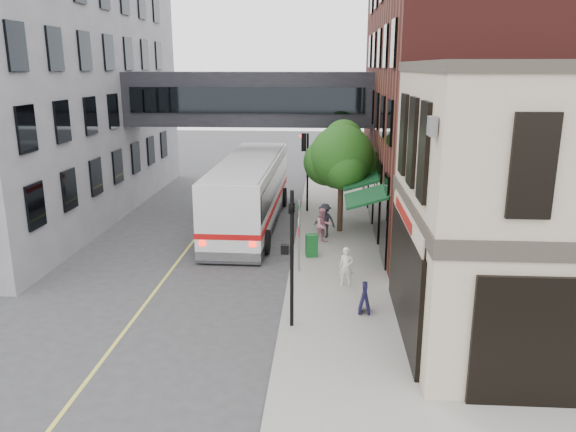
# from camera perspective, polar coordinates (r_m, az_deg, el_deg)

# --- Properties ---
(ground) EXTENTS (120.00, 120.00, 0.00)m
(ground) POSITION_cam_1_polar(r_m,az_deg,el_deg) (16.92, -1.43, -14.41)
(ground) COLOR #38383A
(ground) RESTS_ON ground
(sidewalk_main) EXTENTS (4.00, 60.00, 0.15)m
(sidewalk_main) POSITION_cam_1_polar(r_m,az_deg,el_deg) (29.85, 4.84, -1.09)
(sidewalk_main) COLOR gray
(sidewalk_main) RESTS_ON ground
(brick_building) EXTENTS (13.76, 18.00, 14.00)m
(brick_building) POSITION_cam_1_polar(r_m,az_deg,el_deg) (30.93, 20.37, 11.63)
(brick_building) COLOR #4E1B18
(brick_building) RESTS_ON ground
(skyway_bridge) EXTENTS (14.00, 3.18, 3.00)m
(skyway_bridge) POSITION_cam_1_polar(r_m,az_deg,el_deg) (33.03, -3.92, 11.81)
(skyway_bridge) COLOR black
(skyway_bridge) RESTS_ON ground
(traffic_signal_near) EXTENTS (0.44, 0.22, 4.60)m
(traffic_signal_near) POSITION_cam_1_polar(r_m,az_deg,el_deg) (17.54, 0.30, -2.69)
(traffic_signal_near) COLOR black
(traffic_signal_near) RESTS_ON sidewalk_main
(traffic_signal_far) EXTENTS (0.53, 0.28, 4.50)m
(traffic_signal_far) POSITION_cam_1_polar(r_m,az_deg,el_deg) (32.09, 1.76, 6.06)
(traffic_signal_far) COLOR black
(traffic_signal_far) RESTS_ON sidewalk_main
(street_sign_pole) EXTENTS (0.08, 0.75, 3.00)m
(street_sign_pole) POSITION_cam_1_polar(r_m,az_deg,el_deg) (22.62, 1.13, -1.39)
(street_sign_pole) COLOR gray
(street_sign_pole) RESTS_ON sidewalk_main
(street_tree) EXTENTS (3.80, 3.20, 5.60)m
(street_tree) POSITION_cam_1_polar(r_m,az_deg,el_deg) (28.26, 5.43, 5.96)
(street_tree) COLOR #382619
(street_tree) RESTS_ON sidewalk_main
(lane_marking) EXTENTS (0.12, 40.00, 0.01)m
(lane_marking) POSITION_cam_1_polar(r_m,az_deg,el_deg) (26.81, -10.19, -3.30)
(lane_marking) COLOR #D8CC4C
(lane_marking) RESTS_ON ground
(bus) EXTENTS (3.33, 13.15, 3.53)m
(bus) POSITION_cam_1_polar(r_m,az_deg,el_deg) (29.93, -3.92, 2.73)
(bus) COLOR silver
(bus) RESTS_ON ground
(pedestrian_a) EXTENTS (0.56, 0.38, 1.51)m
(pedestrian_a) POSITION_cam_1_polar(r_m,az_deg,el_deg) (21.61, 5.93, -5.14)
(pedestrian_a) COLOR white
(pedestrian_a) RESTS_ON sidewalk_main
(pedestrian_b) EXTENTS (1.02, 0.96, 1.67)m
(pedestrian_b) POSITION_cam_1_polar(r_m,az_deg,el_deg) (26.69, 3.59, -0.97)
(pedestrian_b) COLOR pink
(pedestrian_b) RESTS_ON sidewalk_main
(pedestrian_c) EXTENTS (1.26, 1.03, 1.69)m
(pedestrian_c) POSITION_cam_1_polar(r_m,az_deg,el_deg) (27.53, 3.77, -0.45)
(pedestrian_c) COLOR #21232A
(pedestrian_c) RESTS_ON sidewalk_main
(newspaper_box) EXTENTS (0.57, 0.53, 1.00)m
(newspaper_box) POSITION_cam_1_polar(r_m,az_deg,el_deg) (24.84, 2.42, -2.99)
(newspaper_box) COLOR #135421
(newspaper_box) RESTS_ON sidewalk_main
(sandwich_board) EXTENTS (0.41, 0.59, 1.02)m
(sandwich_board) POSITION_cam_1_polar(r_m,az_deg,el_deg) (19.49, 7.78, -8.27)
(sandwich_board) COLOR black
(sandwich_board) RESTS_ON sidewalk_main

